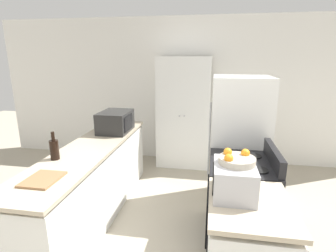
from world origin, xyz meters
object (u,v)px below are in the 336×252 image
object	(u,v)px
refrigerator	(238,143)
wine_bottle	(54,149)
fruit_bowl	(236,159)
stove	(239,201)
microwave	(116,122)
toaster_oven	(234,179)
pantry_cabinet	(184,113)

from	to	relation	value
refrigerator	wine_bottle	size ratio (longest dim) A/B	5.74
refrigerator	fruit_bowl	distance (m)	1.45
refrigerator	stove	bearing A→B (deg)	-91.95
stove	microwave	distance (m)	1.94
microwave	wine_bottle	bearing A→B (deg)	-102.60
stove	toaster_oven	bearing A→B (deg)	-101.93
stove	fruit_bowl	bearing A→B (deg)	-101.38
stove	refrigerator	bearing A→B (deg)	88.05
stove	refrigerator	distance (m)	0.86
refrigerator	microwave	size ratio (longest dim) A/B	3.20
pantry_cabinet	refrigerator	bearing A→B (deg)	-54.90
pantry_cabinet	microwave	xyz separation A→B (m)	(-0.84, -1.11, 0.07)
wine_bottle	fruit_bowl	distance (m)	1.82
pantry_cabinet	refrigerator	world-z (taller)	pantry_cabinet
pantry_cabinet	fruit_bowl	bearing A→B (deg)	-75.30
pantry_cabinet	stove	distance (m)	2.18
refrigerator	toaster_oven	world-z (taller)	refrigerator
refrigerator	toaster_oven	size ratio (longest dim) A/B	4.16
wine_bottle	fruit_bowl	xyz separation A→B (m)	(1.76, -0.40, 0.17)
pantry_cabinet	refrigerator	size ratio (longest dim) A/B	1.14
toaster_oven	fruit_bowl	distance (m)	0.16
stove	microwave	size ratio (longest dim) A/B	1.99
pantry_cabinet	microwave	distance (m)	1.39
stove	toaster_oven	world-z (taller)	toaster_oven
refrigerator	toaster_oven	distance (m)	1.45
refrigerator	microwave	xyz separation A→B (m)	(-1.67, 0.08, 0.19)
stove	microwave	bearing A→B (deg)	152.64
toaster_oven	wine_bottle	bearing A→B (deg)	166.46
pantry_cabinet	refrigerator	distance (m)	1.46
refrigerator	wine_bottle	xyz separation A→B (m)	(-1.92, -1.01, 0.16)
pantry_cabinet	toaster_oven	world-z (taller)	pantry_cabinet
toaster_oven	refrigerator	bearing A→B (deg)	83.37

